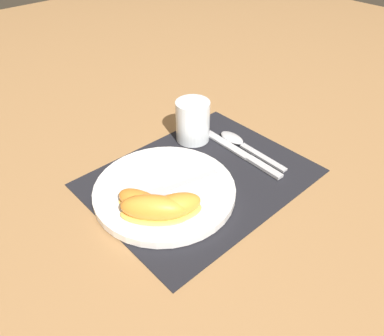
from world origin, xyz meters
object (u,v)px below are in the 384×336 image
object	(u,v)px
spoon	(240,143)
citrus_wedge_0	(142,203)
citrus_wedge_2	(173,208)
fork	(169,189)
knife	(243,154)
citrus_wedge_1	(153,209)
juice_glass	(193,123)
plate	(165,191)

from	to	relation	value
spoon	citrus_wedge_0	xyz separation A→B (m)	(-0.30, -0.03, 0.03)
spoon	citrus_wedge_2	size ratio (longest dim) A/B	1.63
fork	citrus_wedge_2	bearing A→B (deg)	-123.86
fork	citrus_wedge_2	world-z (taller)	citrus_wedge_2
citrus_wedge_2	knife	bearing A→B (deg)	11.21
fork	spoon	bearing A→B (deg)	6.46
knife	citrus_wedge_1	world-z (taller)	citrus_wedge_1
juice_glass	fork	xyz separation A→B (m)	(-0.17, -0.12, -0.02)
spoon	fork	bearing A→B (deg)	-173.54
juice_glass	citrus_wedge_2	bearing A→B (deg)	-140.03
juice_glass	citrus_wedge_1	distance (m)	0.28
citrus_wedge_0	juice_glass	bearing A→B (deg)	27.62
knife	spoon	size ratio (longest dim) A/B	1.17
citrus_wedge_0	citrus_wedge_2	xyz separation A→B (m)	(0.03, -0.05, 0.00)
knife	citrus_wedge_2	bearing A→B (deg)	-168.79
knife	citrus_wedge_1	bearing A→B (deg)	-173.86
juice_glass	knife	size ratio (longest dim) A/B	0.43
fork	citrus_wedge_1	xyz separation A→B (m)	(-0.07, -0.04, 0.02)
juice_glass	spoon	distance (m)	0.12
citrus_wedge_0	knife	bearing A→B (deg)	-0.10
spoon	fork	size ratio (longest dim) A/B	1.04
knife	juice_glass	bearing A→B (deg)	106.26
knife	fork	xyz separation A→B (m)	(-0.20, 0.01, 0.02)
fork	citrus_wedge_1	bearing A→B (deg)	-150.69
citrus_wedge_1	citrus_wedge_2	size ratio (longest dim) A/B	1.04
citrus_wedge_0	citrus_wedge_1	xyz separation A→B (m)	(0.00, -0.03, 0.01)
citrus_wedge_0	citrus_wedge_1	world-z (taller)	citrus_wedge_1
plate	citrus_wedge_0	distance (m)	0.07
plate	juice_glass	bearing A→B (deg)	31.58
spoon	citrus_wedge_0	bearing A→B (deg)	-173.65
fork	citrus_wedge_2	xyz separation A→B (m)	(-0.04, -0.06, 0.02)
plate	citrus_wedge_1	xyz separation A→B (m)	(-0.06, -0.05, 0.03)
knife	citrus_wedge_1	xyz separation A→B (m)	(-0.27, -0.03, 0.03)
spoon	citrus_wedge_0	world-z (taller)	citrus_wedge_0
citrus_wedge_2	plate	bearing A→B (deg)	62.56
juice_glass	citrus_wedge_2	size ratio (longest dim) A/B	0.82
knife	citrus_wedge_0	world-z (taller)	citrus_wedge_0
juice_glass	citrus_wedge_2	xyz separation A→B (m)	(-0.21, -0.17, -0.01)
citrus_wedge_1	plate	bearing A→B (deg)	37.59
juice_glass	fork	world-z (taller)	juice_glass
plate	knife	size ratio (longest dim) A/B	1.23
citrus_wedge_2	citrus_wedge_1	bearing A→B (deg)	146.16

